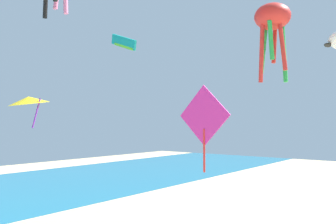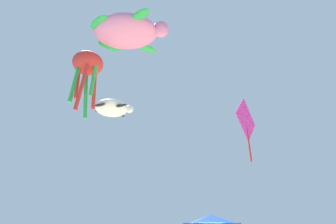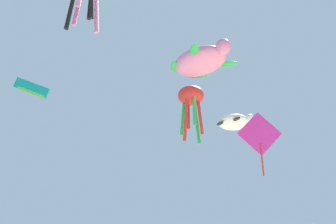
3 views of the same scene
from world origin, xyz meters
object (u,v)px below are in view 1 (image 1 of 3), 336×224
(kite_diamond_magenta, at_px, (204,119))
(kite_octopus_red, at_px, (272,21))
(kite_delta_yellow, at_px, (29,100))
(kite_parafoil_teal, at_px, (124,42))

(kite_diamond_magenta, bearing_deg, kite_octopus_red, -76.95)
(kite_delta_yellow, height_order, kite_octopus_red, kite_octopus_red)
(kite_diamond_magenta, xyz_separation_m, kite_delta_yellow, (5.02, 22.91, 2.07))
(kite_diamond_magenta, bearing_deg, kite_parafoil_teal, -31.61)
(kite_parafoil_teal, bearing_deg, kite_octopus_red, -0.93)
(kite_parafoil_teal, xyz_separation_m, kite_octopus_red, (-0.27, -16.62, -0.83))
(kite_parafoil_teal, distance_m, kite_octopus_red, 16.64)
(kite_delta_yellow, relative_size, kite_octopus_red, 0.68)
(kite_parafoil_teal, relative_size, kite_delta_yellow, 0.91)
(kite_octopus_red, bearing_deg, kite_diamond_magenta, 175.75)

